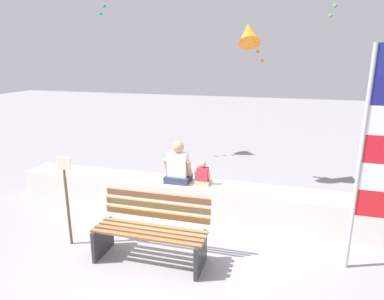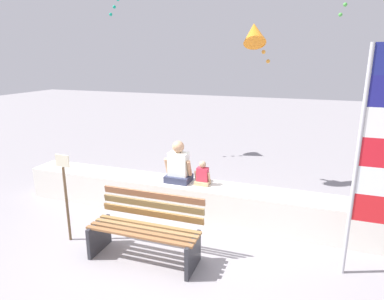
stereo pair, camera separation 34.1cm
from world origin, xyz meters
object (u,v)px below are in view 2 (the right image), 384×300
object	(u,v)px
kite_orange	(255,33)
sign_post	(66,191)
person_adult	(178,166)
park_bench	(146,230)
person_child	(203,175)
flag_banner	(371,149)

from	to	relation	value
kite_orange	sign_post	xyz separation A→B (m)	(-2.10, -3.29, -2.36)
person_adult	sign_post	world-z (taller)	sign_post
park_bench	person_child	size ratio (longest dim) A/B	3.69
person_adult	kite_orange	bearing A→B (deg)	64.44
park_bench	flag_banner	xyz separation A→B (m)	(2.69, 0.53, 1.26)
sign_post	person_child	bearing A→B (deg)	40.86
person_child	person_adult	bearing A→B (deg)	-179.95
park_bench	person_child	bearing A→B (deg)	76.58
park_bench	flag_banner	bearing A→B (deg)	11.19
person_adult	flag_banner	xyz separation A→B (m)	(2.79, -0.91, 0.79)
person_adult	kite_orange	world-z (taller)	kite_orange
park_bench	sign_post	xyz separation A→B (m)	(-1.31, 0.01, 0.39)
park_bench	sign_post	world-z (taller)	sign_post
person_child	sign_post	distance (m)	2.19
park_bench	person_child	distance (m)	1.52
flag_banner	person_adult	bearing A→B (deg)	161.96
park_bench	kite_orange	distance (m)	4.37
person_child	kite_orange	distance (m)	3.07
person_child	flag_banner	world-z (taller)	flag_banner
person_adult	sign_post	size ratio (longest dim) A/B	0.54
flag_banner	park_bench	bearing A→B (deg)	-168.81
flag_banner	sign_post	size ratio (longest dim) A/B	2.11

